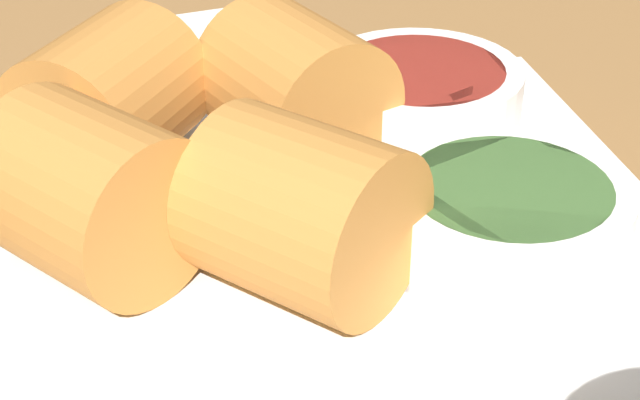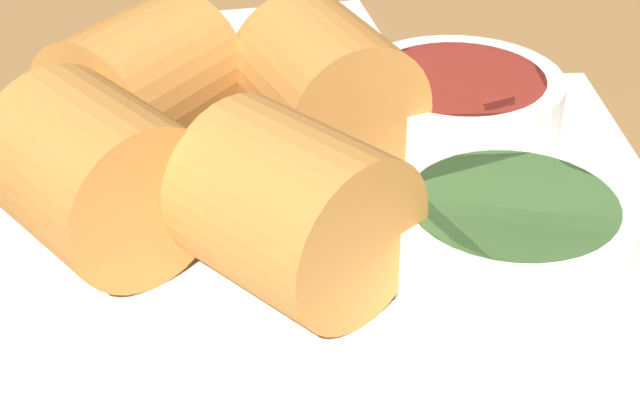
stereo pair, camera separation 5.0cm
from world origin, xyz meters
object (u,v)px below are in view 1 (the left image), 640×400
Objects in this scene: dipping_bowl_near at (506,217)px; dipping_bowl_far at (419,96)px; napkin at (234,51)px; serving_plate at (320,275)px.

dipping_bowl_far is at bearing -179.62° from dipping_bowl_near.
dipping_bowl_near is 0.75× the size of napkin.
dipping_bowl_near is at bearing 15.22° from napkin.
dipping_bowl_far is (-9.54, -0.06, 0.00)cm from dipping_bowl_near.
dipping_bowl_near is at bearing 79.41° from serving_plate.
serving_plate is at bearing -0.97° from napkin.
dipping_bowl_far is at bearing 143.41° from serving_plate.
dipping_bowl_near is 9.54cm from dipping_bowl_far.
napkin is (-20.63, 0.35, -0.46)cm from serving_plate.
serving_plate is 20.63cm from napkin.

